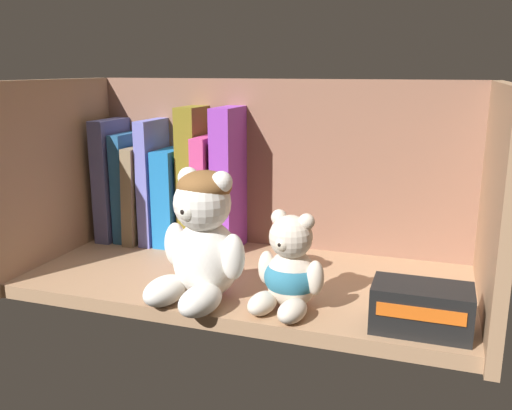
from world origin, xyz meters
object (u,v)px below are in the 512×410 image
at_px(book_3, 159,180).
at_px(book_6, 214,190).
at_px(book_2, 147,192).
at_px(book_7, 233,178).
at_px(book_5, 196,176).
at_px(teddy_bear_larger, 202,239).
at_px(book_1, 134,185).
at_px(book_4, 176,195).
at_px(small_product_box, 421,308).
at_px(book_0, 119,178).
at_px(teddy_bear_smaller, 290,271).

xyz_separation_m(book_3, book_6, (0.11, 0.00, -0.01)).
relative_size(book_2, book_7, 0.71).
height_order(book_2, book_5, book_5).
bearing_deg(teddy_bear_larger, book_1, 136.29).
relative_size(book_4, book_7, 0.69).
relative_size(book_5, teddy_bear_larger, 1.36).
bearing_deg(book_5, book_7, 0.00).
bearing_deg(small_product_box, book_1, 156.07).
relative_size(book_1, book_5, 0.80).
relative_size(book_1, small_product_box, 1.67).
bearing_deg(book_4, book_5, 0.00).
distance_m(book_1, book_4, 0.09).
bearing_deg(book_3, book_6, 0.00).
distance_m(book_0, small_product_box, 0.60).
height_order(book_2, book_3, book_3).
xyz_separation_m(book_5, teddy_bear_larger, (0.11, -0.23, -0.04)).
bearing_deg(small_product_box, book_0, 157.24).
relative_size(book_6, teddy_bear_larger, 1.10).
xyz_separation_m(book_1, teddy_bear_larger, (0.24, -0.23, -0.01)).
bearing_deg(book_7, book_1, 180.00).
height_order(book_0, small_product_box, book_0).
height_order(book_7, small_product_box, book_7).
xyz_separation_m(book_3, book_4, (0.03, 0.00, -0.02)).
relative_size(book_5, teddy_bear_smaller, 1.87).
height_order(book_4, teddy_bear_smaller, book_4).
bearing_deg(book_1, small_product_box, -23.93).
distance_m(book_0, book_6, 0.19).
bearing_deg(book_4, book_0, 180.00).
distance_m(book_2, book_7, 0.17).
height_order(book_1, small_product_box, book_1).
distance_m(book_4, book_5, 0.05).
bearing_deg(book_5, teddy_bear_smaller, -43.68).
relative_size(book_3, small_product_box, 1.89).
height_order(book_1, teddy_bear_larger, book_1).
relative_size(book_7, small_product_box, 2.10).
distance_m(book_2, book_6, 0.13).
height_order(book_1, teddy_bear_smaller, book_1).
bearing_deg(book_0, small_product_box, -22.76).
xyz_separation_m(teddy_bear_larger, teddy_bear_smaller, (0.12, 0.01, -0.03)).
xyz_separation_m(book_2, book_4, (0.06, 0.00, -0.00)).
xyz_separation_m(book_3, small_product_box, (0.47, -0.23, -0.08)).
height_order(book_0, book_1, book_0).
height_order(book_0, teddy_bear_larger, book_0).
bearing_deg(book_6, book_7, 0.00).
xyz_separation_m(book_0, teddy_bear_smaller, (0.39, -0.22, -0.06)).
xyz_separation_m(book_4, teddy_bear_larger, (0.15, -0.23, -0.00)).
relative_size(book_2, book_3, 0.79).
relative_size(book_4, teddy_bear_smaller, 1.30).
bearing_deg(teddy_bear_larger, book_2, 132.90).
bearing_deg(teddy_bear_smaller, book_6, 131.73).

